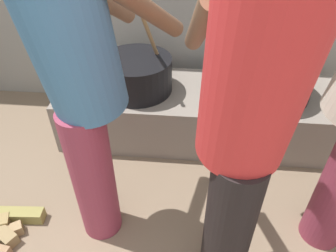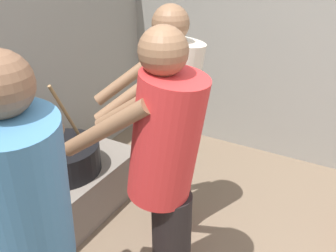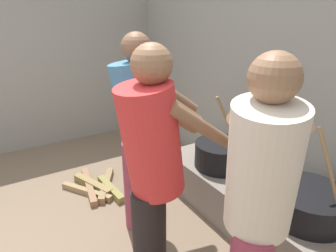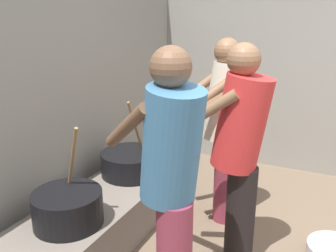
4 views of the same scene
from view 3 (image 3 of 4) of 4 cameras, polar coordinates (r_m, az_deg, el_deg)
The scene contains 8 objects.
block_enclosure_rear at distance 2.82m, azimuth 20.98°, elevation 5.57°, with size 5.05×0.20×1.96m, color gray.
hearth_ledge at distance 2.60m, azimuth 16.56°, elevation -14.71°, with size 1.91×0.60×0.36m, color slate.
cooking_pot_main at distance 2.25m, azimuth 25.72°, elevation -13.46°, with size 0.53×0.53×0.66m.
cooking_pot_secondary at distance 2.70m, azimuth 10.19°, elevation -5.48°, with size 0.46×0.46×0.68m.
cook_in_cream_shirt at distance 1.40m, azimuth 17.21°, elevation -14.19°, with size 0.66×0.70×1.54m.
cook_in_blue_shirt at distance 2.17m, azimuth -5.86°, elevation -0.00°, with size 0.61×0.72×1.56m.
cook_in_red_shirt at distance 1.60m, azimuth -3.04°, elevation -8.30°, with size 0.39×0.68×1.54m.
firewood_pile at distance 3.10m, azimuth -13.70°, elevation -11.49°, with size 0.76×0.57×0.07m.
Camera 3 is at (1.64, 0.06, 1.66)m, focal length 31.16 mm.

